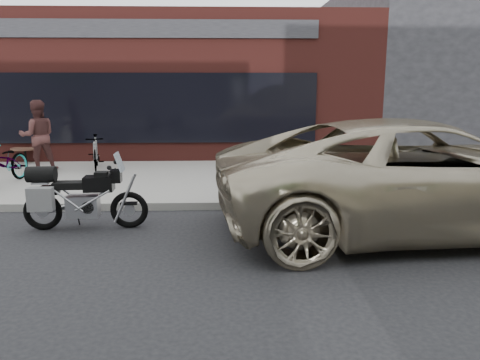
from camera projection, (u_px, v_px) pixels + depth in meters
ground at (197, 307)px, 5.10m from camera, size 120.00×120.00×0.00m
near_sidewalk at (212, 176)px, 11.93m from camera, size 44.00×6.00×0.15m
storefront at (164, 87)px, 18.26m from camera, size 14.00×10.07×4.50m
neighbour_building at (467, 68)px, 18.53m from camera, size 10.00×10.00×6.00m
motorcycle at (77, 197)px, 7.73m from camera, size 2.05×0.72×1.29m
minivan at (421, 176)px, 7.58m from camera, size 6.86×3.57×1.84m
bicycle_front at (3, 163)px, 10.50m from camera, size 0.95×1.96×0.99m
bicycle_rear at (96, 152)px, 12.40m from camera, size 0.75×1.58×0.91m
cafe_table at (25, 149)px, 13.41m from camera, size 0.76×0.76×0.44m
cafe_patron_left at (38, 136)px, 12.07m from camera, size 1.10×1.00×1.84m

